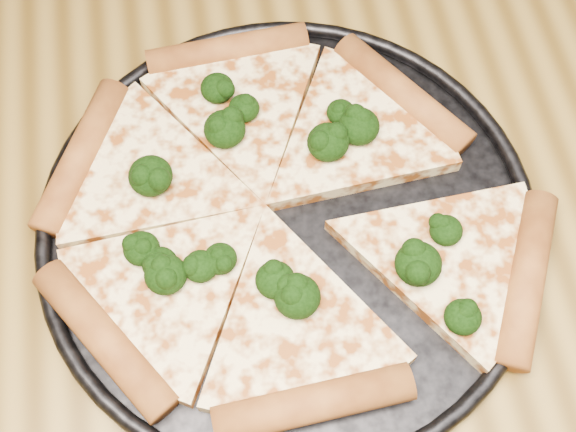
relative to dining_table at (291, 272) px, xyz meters
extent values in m
plane|color=brown|center=(0.00, 0.00, -0.66)|extent=(4.00, 4.00, 0.00)
cube|color=olive|center=(0.00, 0.00, 0.07)|extent=(1.20, 0.90, 0.04)
cylinder|color=black|center=(0.00, 0.00, 0.09)|extent=(0.38, 0.38, 0.01)
torus|color=black|center=(0.00, 0.00, 0.10)|extent=(0.39, 0.39, 0.01)
cylinder|color=#A36028|center=(0.11, 0.10, 0.11)|extent=(0.10, 0.13, 0.03)
cylinder|color=#A36028|center=(-0.03, 0.17, 0.11)|extent=(0.14, 0.03, 0.03)
cylinder|color=#A36028|center=(-0.15, 0.08, 0.11)|extent=(0.09, 0.14, 0.03)
cylinder|color=#A36028|center=(-0.15, -0.07, 0.11)|extent=(0.10, 0.13, 0.03)
cylinder|color=#A36028|center=(-0.01, -0.14, 0.11)|extent=(0.14, 0.03, 0.03)
cylinder|color=#A36028|center=(0.16, -0.08, 0.11)|extent=(0.09, 0.14, 0.03)
ellipsoid|color=black|center=(0.08, -0.06, 0.12)|extent=(0.03, 0.03, 0.03)
ellipsoid|color=black|center=(0.04, 0.06, 0.12)|extent=(0.02, 0.02, 0.02)
ellipsoid|color=black|center=(-0.10, -0.02, 0.12)|extent=(0.03, 0.03, 0.02)
ellipsoid|color=black|center=(-0.01, -0.07, 0.12)|extent=(0.03, 0.03, 0.03)
ellipsoid|color=black|center=(0.07, 0.07, 0.12)|extent=(0.03, 0.03, 0.02)
ellipsoid|color=black|center=(0.11, -0.10, 0.12)|extent=(0.03, 0.03, 0.02)
ellipsoid|color=black|center=(-0.07, -0.03, 0.12)|extent=(0.03, 0.03, 0.02)
ellipsoid|color=black|center=(-0.04, 0.08, 0.12)|extent=(0.03, 0.03, 0.03)
ellipsoid|color=black|center=(-0.02, 0.10, 0.12)|extent=(0.03, 0.03, 0.02)
ellipsoid|color=black|center=(-0.11, -0.01, 0.12)|extent=(0.03, 0.03, 0.02)
ellipsoid|color=black|center=(-0.10, -0.03, 0.12)|extent=(0.03, 0.03, 0.02)
ellipsoid|color=black|center=(-0.06, -0.03, 0.12)|extent=(0.02, 0.02, 0.02)
ellipsoid|color=black|center=(-0.10, 0.05, 0.12)|extent=(0.03, 0.03, 0.03)
ellipsoid|color=black|center=(-0.02, -0.05, 0.12)|extent=(0.03, 0.03, 0.02)
ellipsoid|color=black|center=(0.05, 0.08, 0.12)|extent=(0.02, 0.02, 0.02)
ellipsoid|color=black|center=(0.11, -0.03, 0.12)|extent=(0.02, 0.02, 0.02)
ellipsoid|color=black|center=(-0.04, 0.12, 0.12)|extent=(0.03, 0.03, 0.02)
ellipsoid|color=black|center=(0.04, 0.06, 0.12)|extent=(0.03, 0.03, 0.02)
camera|label=1|loc=(-0.04, -0.24, 0.61)|focal=46.01mm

